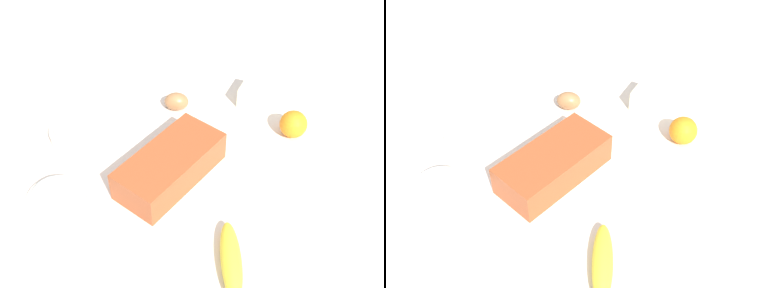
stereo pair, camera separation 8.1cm
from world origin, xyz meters
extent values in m
cube|color=beige|center=(0.00, 0.00, -0.01)|extent=(2.40, 2.40, 0.02)
cube|color=#9E4723|center=(0.09, -0.01, 0.04)|extent=(0.30, 0.17, 0.08)
cube|color=black|center=(0.09, -0.01, 0.04)|extent=(0.28, 0.16, 0.07)
cylinder|color=silver|center=(0.10, -0.30, 0.02)|extent=(0.14, 0.14, 0.04)
torus|color=silver|center=(0.10, -0.30, 0.04)|extent=(0.14, 0.14, 0.01)
ellipsoid|color=white|center=(0.10, -0.30, 0.05)|extent=(0.11, 0.11, 0.04)
cylinder|color=silver|center=(0.30, -0.19, 0.02)|extent=(0.14, 0.14, 0.04)
torus|color=silver|center=(0.30, -0.19, 0.03)|extent=(0.14, 0.14, 0.01)
ellipsoid|color=white|center=(0.30, -0.19, 0.04)|extent=(0.11, 0.11, 0.04)
ellipsoid|color=yellow|center=(0.24, 0.23, 0.02)|extent=(0.19, 0.14, 0.04)
sphere|color=orange|center=(-0.20, 0.19, 0.04)|extent=(0.07, 0.07, 0.07)
cube|color=#F4EDB2|center=(-0.28, 0.04, 0.03)|extent=(0.10, 0.07, 0.06)
ellipsoid|color=#A26D42|center=(-0.14, -0.13, 0.03)|extent=(0.08, 0.08, 0.05)
camera|label=1|loc=(0.76, 0.43, 0.88)|focal=45.00mm
camera|label=2|loc=(0.72, 0.50, 0.88)|focal=45.00mm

